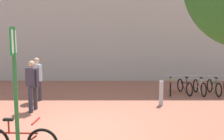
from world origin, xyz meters
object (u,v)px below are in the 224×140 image
parking_sign_post (14,76)px  bollard_steel (161,93)px  person_suited_navy (32,82)px  bike_rack_cluster (199,86)px  person_casual_tan (37,77)px

parking_sign_post → bollard_steel: (3.71, 4.34, -1.29)m
person_suited_navy → bike_rack_cluster: bearing=21.6°
bollard_steel → person_suited_navy: 4.61m
bollard_steel → person_casual_tan: 4.79m
parking_sign_post → person_casual_tan: (-1.02, 4.86, -0.76)m
bollard_steel → person_suited_navy: (-4.51, -0.78, 0.53)m
parking_sign_post → person_suited_navy: parking_sign_post is taller
person_casual_tan → parking_sign_post: bearing=-78.2°
parking_sign_post → bollard_steel: bearing=49.5°
bollard_steel → bike_rack_cluster: bearing=41.6°
parking_sign_post → person_casual_tan: bearing=101.8°
bike_rack_cluster → bollard_steel: size_ratio=3.56×
parking_sign_post → person_casual_tan: size_ratio=1.56×
person_suited_navy → bollard_steel: bearing=9.9°
bike_rack_cluster → bollard_steel: bearing=-138.4°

